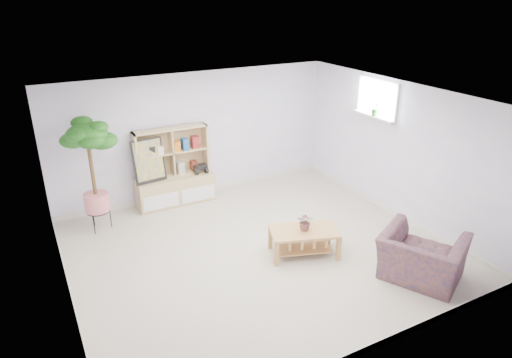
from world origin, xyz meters
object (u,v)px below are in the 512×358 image
storage_unit (174,167)px  coffee_table (304,242)px  armchair (422,254)px  floor_tree (93,177)px

storage_unit → coffee_table: size_ratio=1.44×
coffee_table → armchair: (1.08, -1.31, 0.19)m
coffee_table → armchair: 1.71m
armchair → storage_unit: bearing=2.1°
coffee_table → armchair: size_ratio=0.95×
floor_tree → armchair: 5.19m
coffee_table → floor_tree: floor_tree is taller
storage_unit → floor_tree: size_ratio=0.76×
coffee_table → floor_tree: (-2.62, 2.29, 0.76)m
coffee_table → floor_tree: 3.56m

